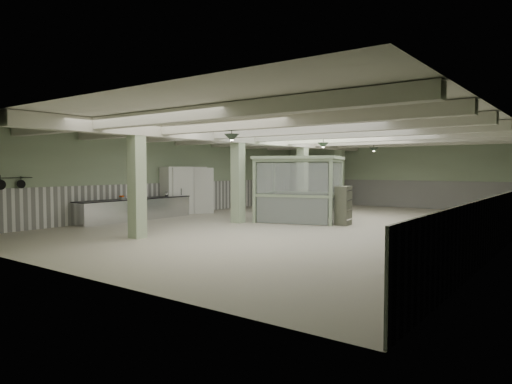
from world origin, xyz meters
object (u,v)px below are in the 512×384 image
Objects in this scene: walkin_cooler at (185,190)px; guard_booth at (300,178)px; filing_cabinet at (343,206)px; prep_counter at (136,209)px.

walkin_cooler is 5.89m from guard_booth.
guard_booth is at bearing 168.77° from filing_cabinet.
filing_cabinet is at bearing 25.32° from prep_counter.
filing_cabinet is (7.84, 0.72, -0.40)m from walkin_cooler.
prep_counter is 3.64× the size of filing_cabinet.
filing_cabinet is (2.06, -0.16, -1.04)m from guard_booth.
guard_booth reaches higher than walkin_cooler.
guard_booth is (5.78, 0.88, 0.64)m from walkin_cooler.
prep_counter is at bearing -163.22° from guard_booth.
walkin_cooler is at bearing 91.63° from prep_counter.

